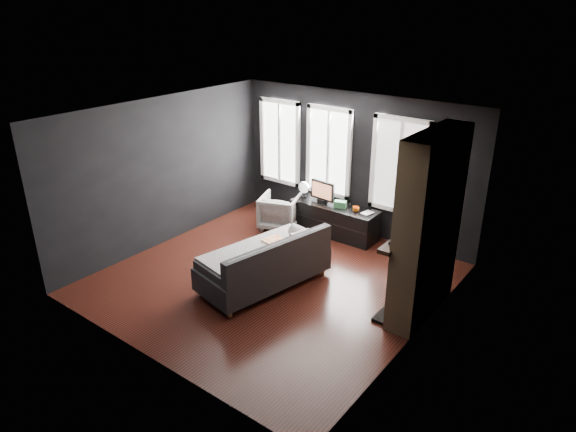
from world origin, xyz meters
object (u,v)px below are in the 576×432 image
Objects in this scene: armchair at (280,210)px; mug at (356,209)px; sofa at (264,259)px; book at (364,207)px; media_console at (334,220)px; monitor at (323,190)px; mantel_vase at (424,214)px.

armchair is 1.58m from mug.
sofa reaches higher than mug.
book is (0.13, 0.07, 0.05)m from mug.
monitor is (-0.29, -0.01, 0.54)m from media_console.
media_console is 0.73m from book.
sofa is at bearing -101.33° from book.
armchair is 6.04× the size of mug.
armchair is 0.43× the size of media_console.
media_console is 3.17× the size of monitor.
monitor is (-0.42, 2.29, 0.39)m from sofa.
media_console is at bearing 7.48° from monitor.
mantel_vase is (2.19, -1.05, 1.03)m from media_console.
book is at bearing 145.39° from mantel_vase.
mug is 0.60× the size of mantel_vase.
media_console is 2.64m from mantel_vase.
armchair is 0.97m from monitor.
armchair is 1.12m from media_console.
armchair is at bearing 168.37° from mantel_vase.
mantel_vase reaches higher than mug.
mantel_vase reaches higher than sofa.
sofa is at bearing -98.41° from mug.
monitor is (0.76, 0.38, 0.47)m from armchair.
media_console is (1.05, 0.38, -0.07)m from armchair.
monitor is 0.78m from mug.
media_console is at bearing 154.35° from mantel_vase.
monitor is 2.45× the size of book.
sofa reaches higher than armchair.
media_console is 0.59m from mug.
sofa is 1.21× the size of media_console.
monitor reaches higher than mug.
mug is at bearing 4.42° from monitor.
armchair is (-1.18, 1.92, -0.08)m from sofa.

